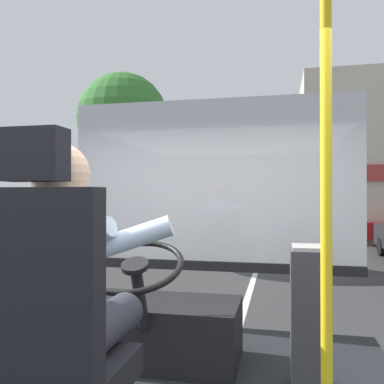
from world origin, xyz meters
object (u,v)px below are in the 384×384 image
(driver_seat, at_px, (50,344))
(fare_box, at_px, (309,319))
(bus_driver, at_px, (67,280))
(handrail_pole, at_px, (326,230))
(steering_console, at_px, (157,328))
(parked_car_red, at_px, (382,224))

(driver_seat, height_order, fare_box, driver_seat)
(bus_driver, xyz_separation_m, handrail_pole, (0.99, 0.18, 0.20))
(steering_console, distance_m, parked_car_red, 15.55)
(parked_car_red, bearing_deg, fare_box, -104.28)
(driver_seat, height_order, steering_console, driver_seat)
(bus_driver, xyz_separation_m, fare_box, (0.97, 0.96, -0.37))
(bus_driver, distance_m, steering_console, 1.30)
(parked_car_red, bearing_deg, steering_console, -107.95)
(steering_console, relative_size, parked_car_red, 0.26)
(bus_driver, bearing_deg, handrail_pole, 10.26)
(bus_driver, height_order, parked_car_red, bus_driver)
(bus_driver, bearing_deg, fare_box, 44.64)
(bus_driver, distance_m, handrail_pole, 1.02)
(fare_box, bearing_deg, steering_console, 167.85)
(driver_seat, xyz_separation_m, parked_car_red, (4.79, 16.08, -0.62))
(bus_driver, bearing_deg, steering_console, 90.00)
(steering_console, bearing_deg, bus_driver, -90.00)
(driver_seat, distance_m, steering_console, 1.34)
(fare_box, bearing_deg, handrail_pole, -89.08)
(steering_console, distance_m, fare_box, 1.01)
(driver_seat, bearing_deg, fare_box, 47.96)
(bus_driver, relative_size, steering_console, 0.76)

